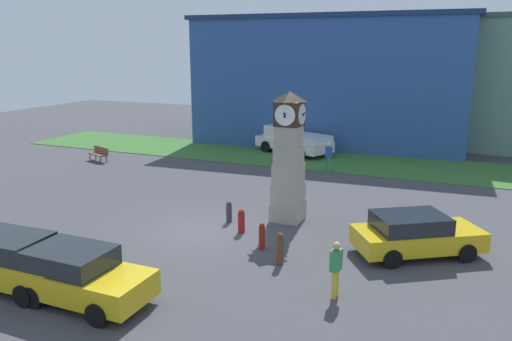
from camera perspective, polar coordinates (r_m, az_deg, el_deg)
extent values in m
plane|color=#424247|center=(19.85, -6.34, -6.80)|extent=(77.13, 77.13, 0.00)
cube|color=#9E988E|center=(20.82, 3.66, -4.59)|extent=(1.23, 1.23, 0.79)
cube|color=#9F9A90|center=(20.59, 3.70, -2.51)|extent=(1.16, 1.16, 0.79)
cube|color=#A09B91|center=(20.38, 3.73, -0.37)|extent=(1.09, 1.09, 0.79)
cube|color=#9E998F|center=(20.20, 3.77, 1.80)|extent=(1.01, 1.01, 0.79)
cube|color=#9C968C|center=(20.05, 3.80, 4.01)|extent=(0.94, 0.94, 0.79)
cube|color=#2D2316|center=(19.92, 3.84, 6.50)|extent=(1.01, 1.01, 0.97)
cylinder|color=white|center=(20.41, 4.33, 6.67)|extent=(0.83, 0.04, 0.83)
cube|color=black|center=(20.44, 4.35, 6.68)|extent=(0.06, 0.19, 0.06)
cube|color=black|center=(20.44, 4.35, 6.68)|extent=(0.04, 0.15, 0.30)
cylinder|color=white|center=(19.43, 3.33, 6.33)|extent=(0.83, 0.04, 0.83)
cube|color=black|center=(19.40, 3.31, 6.32)|extent=(0.06, 0.10, 0.19)
cube|color=black|center=(19.40, 3.31, 6.32)|extent=(0.04, 0.26, 0.23)
cylinder|color=white|center=(19.76, 5.29, 6.42)|extent=(0.04, 0.83, 0.83)
cube|color=black|center=(19.75, 5.36, 6.41)|extent=(0.17, 0.06, 0.15)
cube|color=black|center=(19.75, 5.36, 6.41)|extent=(0.28, 0.04, 0.21)
cylinder|color=white|center=(20.09, 2.42, 6.59)|extent=(0.04, 0.83, 0.83)
cube|color=black|center=(20.10, 2.35, 6.59)|extent=(0.14, 0.06, 0.18)
cube|color=black|center=(20.10, 2.35, 6.59)|extent=(0.30, 0.04, 0.17)
pyramid|color=#2D2316|center=(19.84, 3.87, 8.46)|extent=(1.06, 1.06, 0.40)
cylinder|color=#333338|center=(20.54, -3.11, -4.91)|extent=(0.23, 0.23, 0.75)
sphere|color=#333338|center=(20.41, -3.12, -3.81)|extent=(0.21, 0.21, 0.21)
cylinder|color=maroon|center=(19.37, -1.68, -6.01)|extent=(0.27, 0.27, 0.79)
sphere|color=maroon|center=(19.23, -1.69, -4.79)|extent=(0.24, 0.24, 0.24)
cylinder|color=maroon|center=(17.83, 0.67, -7.73)|extent=(0.22, 0.22, 0.83)
sphere|color=maroon|center=(17.67, 0.68, -6.37)|extent=(0.20, 0.20, 0.20)
cylinder|color=brown|center=(16.63, 2.77, -9.13)|extent=(0.23, 0.23, 0.96)
sphere|color=brown|center=(16.44, 2.79, -7.47)|extent=(0.21, 0.21, 0.21)
cube|color=gold|center=(16.65, -25.46, -9.91)|extent=(4.25, 1.92, 0.74)
cube|color=#1E2328|center=(16.63, -26.46, -7.59)|extent=(2.36, 1.70, 0.58)
cylinder|color=black|center=(16.48, -20.04, -10.85)|extent=(0.65, 0.24, 0.64)
cylinder|color=black|center=(15.40, -24.13, -13.04)|extent=(0.65, 0.24, 0.64)
cylinder|color=black|center=(18.19, -26.36, -9.12)|extent=(0.65, 0.24, 0.64)
cube|color=gold|center=(15.11, -19.39, -11.81)|extent=(4.13, 1.82, 0.72)
cube|color=#1E2328|center=(15.05, -20.47, -9.34)|extent=(2.28, 1.66, 0.56)
cylinder|color=black|center=(15.06, -13.40, -12.77)|extent=(0.64, 0.23, 0.64)
cylinder|color=black|center=(13.91, -17.69, -15.42)|extent=(0.64, 0.23, 0.64)
cylinder|color=black|center=(16.60, -20.62, -10.71)|extent=(0.64, 0.23, 0.64)
cylinder|color=black|center=(15.57, -25.00, -12.82)|extent=(0.64, 0.23, 0.64)
cube|color=gold|center=(18.19, 17.99, -7.35)|extent=(4.60, 3.88, 0.67)
cube|color=#1E2328|center=(17.84, 17.22, -5.65)|extent=(2.90, 2.70, 0.54)
cylinder|color=black|center=(19.63, 20.18, -6.85)|extent=(0.66, 0.53, 0.64)
cylinder|color=black|center=(18.25, 22.94, -8.68)|extent=(0.66, 0.53, 0.64)
cylinder|color=black|center=(18.47, 12.98, -7.63)|extent=(0.66, 0.53, 0.64)
cylinder|color=black|center=(17.00, 15.29, -9.70)|extent=(0.66, 0.53, 0.64)
cube|color=silver|center=(33.76, 4.33, 3.10)|extent=(5.70, 4.08, 0.70)
cube|color=silver|center=(34.24, 3.20, 4.54)|extent=(2.51, 2.62, 0.80)
cube|color=silver|center=(32.98, 5.70, 3.75)|extent=(3.52, 3.14, 0.36)
cylinder|color=black|center=(34.15, 1.19, 2.75)|extent=(0.85, 0.58, 0.80)
cylinder|color=black|center=(35.60, 3.53, 3.18)|extent=(0.85, 0.58, 0.80)
cylinder|color=black|center=(32.03, 5.19, 1.95)|extent=(0.85, 0.58, 0.80)
cylinder|color=black|center=(33.57, 7.50, 2.44)|extent=(0.85, 0.58, 0.80)
cube|color=brown|center=(32.97, -17.63, 1.78)|extent=(1.67, 1.03, 0.08)
cube|color=brown|center=(33.04, -17.28, 2.27)|extent=(1.52, 0.61, 0.40)
cylinder|color=#262628|center=(33.48, -18.44, 1.50)|extent=(0.06, 0.06, 0.45)
cylinder|color=#262628|center=(32.38, -17.35, 1.18)|extent=(0.06, 0.06, 0.45)
cylinder|color=#262628|center=(33.66, -17.84, 1.61)|extent=(0.06, 0.06, 0.45)
cylinder|color=#262628|center=(32.57, -16.74, 1.29)|extent=(0.06, 0.06, 0.45)
cylinder|color=gold|center=(14.86, 9.19, -12.50)|extent=(0.14, 0.14, 0.84)
cylinder|color=gold|center=(14.69, 8.89, -12.81)|extent=(0.14, 0.14, 0.84)
cube|color=#338C4C|center=(14.47, 9.15, -10.06)|extent=(0.29, 0.43, 0.63)
sphere|color=tan|center=(14.30, 9.22, -8.49)|extent=(0.23, 0.23, 0.23)
cylinder|color=#338C4C|center=(29.10, 8.37, 0.67)|extent=(0.14, 0.14, 0.83)
cylinder|color=#338C4C|center=(29.26, 8.16, 0.75)|extent=(0.14, 0.14, 0.83)
cube|color=#264CA5|center=(29.03, 8.32, 2.10)|extent=(0.46, 0.45, 0.62)
sphere|color=beige|center=(28.95, 8.35, 2.92)|extent=(0.22, 0.22, 0.22)
cube|color=#2D5193|center=(38.41, 8.67, 9.93)|extent=(19.48, 9.95, 8.91)
cube|color=navy|center=(38.39, 8.93, 16.81)|extent=(20.07, 10.25, 0.30)
cube|color=#386B2D|center=(31.79, 10.25, 0.99)|extent=(46.28, 6.15, 0.04)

